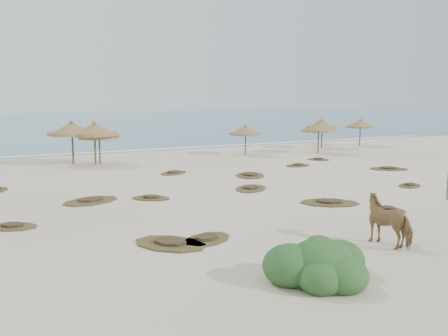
{
  "coord_description": "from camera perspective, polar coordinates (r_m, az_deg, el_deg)",
  "views": [
    {
      "loc": [
        -12.29,
        -16.7,
        4.96
      ],
      "look_at": [
        -1.15,
        5.0,
        1.34
      ],
      "focal_mm": 40.0,
      "sensor_mm": 36.0,
      "label": 1
    }
  ],
  "objects": [
    {
      "name": "ground",
      "position": [
        21.32,
        8.96,
        -5.1
      ],
      "size": [
        160.0,
        160.0,
        0.0
      ],
      "primitive_type": "plane",
      "color": "beige",
      "rests_on": "ground"
    },
    {
      "name": "ocean",
      "position": [
        92.65,
        -19.59,
        4.9
      ],
      "size": [
        200.0,
        100.0,
        0.01
      ],
      "primitive_type": "cube",
      "color": "#2B5A82",
      "rests_on": "ground"
    },
    {
      "name": "foam_line",
      "position": [
        44.71,
        -11.05,
        1.93
      ],
      "size": [
        70.0,
        0.6,
        0.01
      ],
      "primitive_type": "cube",
      "color": "white",
      "rests_on": "ground"
    },
    {
      "name": "palapa_1",
      "position": [
        36.93,
        -16.99,
        4.23
      ],
      "size": [
        3.95,
        3.95,
        3.19
      ],
      "rotation": [
        0.0,
        0.0,
        0.17
      ],
      "color": "brown",
      "rests_on": "ground"
    },
    {
      "name": "palapa_2",
      "position": [
        36.39,
        -14.59,
        4.2
      ],
      "size": [
        4.11,
        4.11,
        3.14
      ],
      "rotation": [
        0.0,
        0.0,
        -0.27
      ],
      "color": "brown",
      "rests_on": "ground"
    },
    {
      "name": "palapa_3",
      "position": [
        36.65,
        -14.08,
        3.82
      ],
      "size": [
        3.62,
        3.62,
        2.79
      ],
      "rotation": [
        0.0,
        0.0,
        -0.25
      ],
      "color": "brown",
      "rests_on": "ground"
    },
    {
      "name": "palapa_4",
      "position": [
        40.98,
        2.48,
        4.26
      ],
      "size": [
        2.94,
        2.94,
        2.54
      ],
      "rotation": [
        0.0,
        0.0,
        -0.09
      ],
      "color": "brown",
      "rests_on": "ground"
    },
    {
      "name": "palapa_5",
      "position": [
        42.88,
        10.76,
        4.57
      ],
      "size": [
        3.78,
        3.78,
        2.8
      ],
      "rotation": [
        0.0,
        0.0,
        0.32
      ],
      "color": "brown",
      "rests_on": "ground"
    },
    {
      "name": "palapa_6",
      "position": [
        47.02,
        11.16,
        4.89
      ],
      "size": [
        3.33,
        3.33,
        2.8
      ],
      "rotation": [
        0.0,
        0.0,
        -0.12
      ],
      "color": "brown",
      "rests_on": "ground"
    },
    {
      "name": "palapa_7",
      "position": [
        49.92,
        15.32,
        4.84
      ],
      "size": [
        3.42,
        3.42,
        2.68
      ],
      "rotation": [
        0.0,
        0.0,
        0.22
      ],
      "color": "brown",
      "rests_on": "ground"
    },
    {
      "name": "horse",
      "position": [
        17.47,
        18.44,
        -5.7
      ],
      "size": [
        1.22,
        2.06,
        1.63
      ],
      "primitive_type": "imported",
      "rotation": [
        0.0,
        0.0,
        3.32
      ],
      "color": "olive",
      "rests_on": "ground"
    },
    {
      "name": "fence_post_far",
      "position": [
        25.76,
        24.2,
        -1.98
      ],
      "size": [
        0.12,
        0.12,
        1.26
      ],
      "primitive_type": "cylinder",
      "rotation": [
        0.0,
        0.0,
        0.35
      ],
      "color": "#655E4C",
      "rests_on": "ground"
    },
    {
      "name": "bush",
      "position": [
        13.77,
        10.98,
        -10.85
      ],
      "size": [
        3.02,
        2.66,
        1.35
      ],
      "rotation": [
        0.0,
        0.0,
        0.28
      ],
      "color": "#335E28",
      "rests_on": "ground"
    },
    {
      "name": "scrub_0",
      "position": [
        20.42,
        -23.04,
        -6.15
      ],
      "size": [
        2.25,
        2.01,
        0.16
      ],
      "rotation": [
        0.0,
        0.0,
        2.61
      ],
      "color": "brown",
      "rests_on": "ground"
    },
    {
      "name": "scrub_1",
      "position": [
        24.06,
        -14.99,
        -3.61
      ],
      "size": [
        3.16,
        2.59,
        0.16
      ],
      "rotation": [
        0.0,
        0.0,
        0.35
      ],
      "color": "brown",
      "rests_on": "ground"
    },
    {
      "name": "scrub_2",
      "position": [
        24.1,
        -8.31,
        -3.39
      ],
      "size": [
        2.22,
        2.12,
        0.16
      ],
      "rotation": [
        0.0,
        0.0,
        2.47
      ],
      "color": "brown",
      "rests_on": "ground"
    },
    {
      "name": "scrub_3",
      "position": [
        30.52,
        3.0,
        -0.82
      ],
      "size": [
        2.75,
        3.15,
        0.16
      ],
      "rotation": [
        0.0,
        0.0,
        1.09
      ],
      "color": "brown",
      "rests_on": "ground"
    },
    {
      "name": "scrub_4",
      "position": [
        28.91,
        20.46,
        -1.87
      ],
      "size": [
        2.0,
        1.75,
        0.16
      ],
      "rotation": [
        0.0,
        0.0,
        0.49
      ],
      "color": "brown",
      "rests_on": "ground"
    },
    {
      "name": "scrub_5",
      "position": [
        34.9,
        18.33,
        -0.07
      ],
      "size": [
        3.01,
        2.74,
        0.16
      ],
      "rotation": [
        0.0,
        0.0,
        2.58
      ],
      "color": "brown",
      "rests_on": "ground"
    },
    {
      "name": "scrub_7",
      "position": [
        35.08,
        8.46,
        0.31
      ],
      "size": [
        2.17,
        1.61,
        0.16
      ],
      "rotation": [
        0.0,
        0.0,
        0.18
      ],
      "color": "brown",
      "rests_on": "ground"
    },
    {
      "name": "scrub_9",
      "position": [
        23.37,
        11.97,
        -3.86
      ],
      "size": [
        3.2,
        2.9,
        0.16
      ],
      "rotation": [
        0.0,
        0.0,
        2.59
      ],
      "color": "brown",
      "rests_on": "ground"
    },
    {
      "name": "scrub_10",
      "position": [
        38.52,
        10.75,
        0.98
      ],
      "size": [
        1.91,
        1.98,
        0.16
      ],
      "rotation": [
        0.0,
        0.0,
        2.27
      ],
      "color": "brown",
      "rests_on": "ground"
    },
    {
      "name": "scrub_11",
      "position": [
        17.25,
        -1.97,
        -8.08
      ],
      "size": [
        2.39,
        2.09,
        0.16
      ],
      "rotation": [
        0.0,
        0.0,
        0.48
      ],
      "color": "brown",
      "rests_on": "ground"
    },
    {
      "name": "scrub_12",
      "position": [
        22.67,
        18.21,
        -4.49
      ],
      "size": [
        1.37,
        1.81,
        0.16
      ],
      "rotation": [
        0.0,
        0.0,
        1.78
      ],
      "color": "brown",
      "rests_on": "ground"
    },
    {
      "name": "scrub_13",
      "position": [
        31.57,
        -5.78,
        -0.54
      ],
      "size": [
        2.49,
        2.3,
        0.16
      ],
      "rotation": [
        0.0,
        0.0,
        0.6
      ],
      "color": "brown",
      "rests_on": "ground"
    },
    {
      "name": "scrub_14",
      "position": [
        16.85,
        -6.17,
        -8.54
      ],
      "size": [
        2.91,
        3.12,
        0.16
      ],
      "rotation": [
        0.0,
        0.0,
        2.2
      ],
      "color": "brown",
      "rests_on": "ground"
    },
    {
      "name": "scrub_15",
      "position": [
        26.3,
        3.09,
        -2.32
      ],
      "size": [
        2.76,
        2.76,
        0.16
      ],
      "rotation": [
        0.0,
        0.0,
        0.78
      ],
      "color": "brown",
      "rests_on": "ground"
    }
  ]
}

